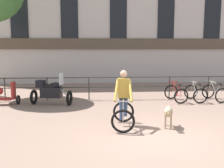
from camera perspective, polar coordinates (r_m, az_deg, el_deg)
name	(u,v)px	position (r m, az deg, el deg)	size (l,w,h in m)	color
ground_plane	(156,137)	(7.28, 9.62, -11.34)	(60.00, 60.00, 0.00)	#8E7060
canal_railing	(130,84)	(12.10, 3.85, 0.01)	(15.05, 0.05, 1.05)	#2D2B28
building_facade	(118,7)	(17.92, 1.30, 16.47)	(18.00, 0.72, 10.08)	beige
cyclist_with_bike	(123,101)	(7.98, 2.49, -3.82)	(0.83, 1.25, 1.70)	black
dog	(168,113)	(8.04, 12.18, -6.10)	(0.39, 0.87, 0.65)	tan
parked_motorcycle	(51,91)	(11.22, -13.16, -1.59)	(1.77, 0.96, 1.35)	black
parked_bicycle_near_lamp	(176,93)	(11.97, 13.76, -2.00)	(0.78, 1.18, 0.86)	black
parked_bicycle_mid_left	(196,93)	(12.28, 17.73, -1.90)	(0.68, 1.12, 0.86)	black
parked_bicycle_mid_right	(215,93)	(12.64, 21.49, -1.81)	(0.80, 1.19, 0.86)	black
parked_scooter	(2,94)	(11.88, -22.74, -1.98)	(1.30, 0.47, 0.96)	black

